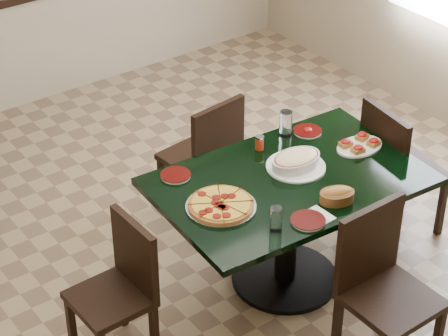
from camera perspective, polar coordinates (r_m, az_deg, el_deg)
floor at (r=5.43m, az=0.32°, el=-7.11°), size 5.50×5.50×0.00m
main_table at (r=5.07m, az=4.22°, el=-2.38°), size 1.57×1.07×0.75m
chair_far at (r=5.64m, az=-1.10°, el=0.99°), size 0.46×0.46×0.89m
chair_near at (r=4.66m, az=10.21°, el=-7.24°), size 0.44×0.44×0.94m
chair_right at (r=5.59m, az=11.08°, el=0.24°), size 0.49×0.49×0.93m
chair_left at (r=4.70m, az=-6.74°, el=-7.54°), size 0.40×0.40×0.83m
pepperoni_pizza at (r=4.71m, az=-0.20°, el=-2.42°), size 0.39×0.39×0.04m
lasagna_casserole at (r=5.04m, az=4.73°, el=0.48°), size 0.35×0.35×0.09m
bread_basket at (r=4.79m, az=7.39°, el=-1.77°), size 0.23×0.20×0.09m
bruschetta_platter at (r=5.28m, az=8.85°, el=1.55°), size 0.31×0.22×0.05m
side_plate_near at (r=4.63m, az=5.50°, el=-3.43°), size 0.19×0.19×0.02m
side_plate_far_r at (r=5.40m, az=5.48°, el=2.43°), size 0.18×0.18×0.03m
side_plate_far_l at (r=4.97m, az=-3.18°, el=-0.47°), size 0.18×0.18×0.02m
napkin_setting at (r=4.67m, az=6.05°, el=-3.19°), size 0.16×0.16×0.01m
water_glass_a at (r=5.32m, az=4.04°, el=2.90°), size 0.08×0.08×0.17m
water_glass_b at (r=4.53m, az=3.43°, el=-3.34°), size 0.07×0.07×0.14m
pepper_shaker at (r=5.19m, az=2.34°, el=1.68°), size 0.05×0.05×0.09m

